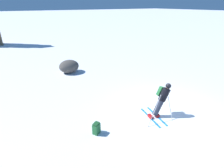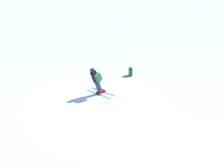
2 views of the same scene
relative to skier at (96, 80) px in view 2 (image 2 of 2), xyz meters
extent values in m
plane|color=white|center=(0.61, 0.04, -0.90)|extent=(300.00, 300.00, 0.00)
cube|color=#1E7AC6|center=(-0.54, 0.08, -0.90)|extent=(0.41, 1.61, 0.01)
cube|color=#1E7AC6|center=(-0.18, 0.01, -0.90)|extent=(0.41, 1.61, 0.01)
cube|color=#B21919|center=(-0.54, 0.08, -0.83)|extent=(0.19, 0.30, 0.12)
cube|color=#B21919|center=(-0.18, 0.01, -0.83)|extent=(0.19, 0.30, 0.12)
cylinder|color=#2D3342|center=(-0.17, 0.00, -0.43)|extent=(0.57, 0.36, 0.80)
cylinder|color=black|center=(0.08, -0.04, 0.20)|extent=(0.59, 0.44, 0.68)
sphere|color=tan|center=(0.22, -0.07, 0.58)|extent=(0.32, 0.27, 0.28)
sphere|color=black|center=(0.23, -0.08, 0.60)|extent=(0.36, 0.31, 0.32)
cube|color=#236633|center=(0.14, 0.21, 0.23)|extent=(0.45, 0.26, 0.51)
cylinder|color=#B7B7BC|center=(-0.62, -0.21, -0.33)|extent=(0.97, 0.35, 1.17)
cylinder|color=#B7B7BC|center=(0.20, -0.38, -0.41)|extent=(0.13, 0.51, 1.01)
cube|color=#236633|center=(-3.15, 0.47, -0.68)|extent=(0.37, 0.34, 0.44)
cube|color=#1A4C26|center=(-3.15, 0.47, -0.43)|extent=(0.33, 0.30, 0.06)
camera|label=1|loc=(-5.66, -4.65, 3.93)|focal=28.00mm
camera|label=2|loc=(12.30, 7.37, 6.61)|focal=50.00mm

